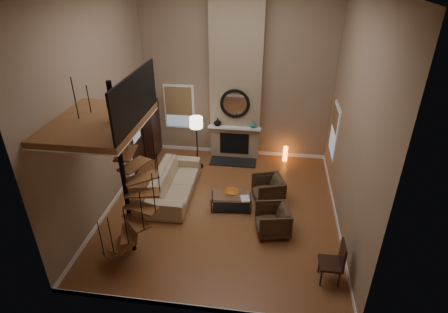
# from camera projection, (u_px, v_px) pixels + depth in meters

# --- Properties ---
(ground) EXTENTS (6.00, 6.50, 0.01)m
(ground) POSITION_uv_depth(u_px,v_px,m) (222.00, 209.00, 9.88)
(ground) COLOR #985C31
(ground) RESTS_ON ground
(back_wall) EXTENTS (6.00, 0.02, 5.50)m
(back_wall) POSITION_uv_depth(u_px,v_px,m) (237.00, 75.00, 11.38)
(back_wall) COLOR #91775E
(back_wall) RESTS_ON ground
(front_wall) EXTENTS (6.00, 0.02, 5.50)m
(front_wall) POSITION_uv_depth(u_px,v_px,m) (192.00, 192.00, 5.73)
(front_wall) COLOR #91775E
(front_wall) RESTS_ON ground
(left_wall) EXTENTS (0.02, 6.50, 5.50)m
(left_wall) POSITION_uv_depth(u_px,v_px,m) (100.00, 108.00, 8.92)
(left_wall) COLOR #91775E
(left_wall) RESTS_ON ground
(right_wall) EXTENTS (0.02, 6.50, 5.50)m
(right_wall) POSITION_uv_depth(u_px,v_px,m) (354.00, 121.00, 8.19)
(right_wall) COLOR #91775E
(right_wall) RESTS_ON ground
(baseboard_back) EXTENTS (6.00, 0.02, 0.12)m
(baseboard_back) POSITION_uv_depth(u_px,v_px,m) (235.00, 151.00, 12.66)
(baseboard_back) COLOR white
(baseboard_back) RESTS_ON ground
(baseboard_front) EXTENTS (6.00, 0.02, 0.12)m
(baseboard_front) POSITION_uv_depth(u_px,v_px,m) (198.00, 308.00, 7.04)
(baseboard_front) COLOR white
(baseboard_front) RESTS_ON ground
(baseboard_left) EXTENTS (0.02, 6.50, 0.12)m
(baseboard_left) POSITION_uv_depth(u_px,v_px,m) (116.00, 198.00, 10.22)
(baseboard_left) COLOR white
(baseboard_left) RESTS_ON ground
(baseboard_right) EXTENTS (0.02, 6.50, 0.12)m
(baseboard_right) POSITION_uv_depth(u_px,v_px,m) (336.00, 217.00, 9.49)
(baseboard_right) COLOR white
(baseboard_right) RESTS_ON ground
(chimney_breast) EXTENTS (1.60, 0.38, 5.50)m
(chimney_breast) POSITION_uv_depth(u_px,v_px,m) (236.00, 77.00, 11.21)
(chimney_breast) COLOR #8F7A5D
(chimney_breast) RESTS_ON ground
(hearth) EXTENTS (1.50, 0.60, 0.04)m
(hearth) POSITION_uv_depth(u_px,v_px,m) (233.00, 162.00, 12.10)
(hearth) COLOR black
(hearth) RESTS_ON ground
(firebox) EXTENTS (0.95, 0.02, 0.72)m
(firebox) POSITION_uv_depth(u_px,v_px,m) (234.00, 144.00, 12.10)
(firebox) COLOR black
(firebox) RESTS_ON chimney_breast
(mantel) EXTENTS (1.70, 0.18, 0.06)m
(mantel) POSITION_uv_depth(u_px,v_px,m) (234.00, 128.00, 11.74)
(mantel) COLOR white
(mantel) RESTS_ON chimney_breast
(mirror_frame) EXTENTS (0.94, 0.10, 0.94)m
(mirror_frame) POSITION_uv_depth(u_px,v_px,m) (235.00, 104.00, 11.41)
(mirror_frame) COLOR black
(mirror_frame) RESTS_ON chimney_breast
(mirror_disc) EXTENTS (0.80, 0.01, 0.80)m
(mirror_disc) POSITION_uv_depth(u_px,v_px,m) (235.00, 104.00, 11.41)
(mirror_disc) COLOR white
(mirror_disc) RESTS_ON chimney_breast
(vase_left) EXTENTS (0.24, 0.24, 0.25)m
(vase_left) POSITION_uv_depth(u_px,v_px,m) (218.00, 122.00, 11.77)
(vase_left) COLOR black
(vase_left) RESTS_ON mantel
(vase_right) EXTENTS (0.20, 0.20, 0.21)m
(vase_right) POSITION_uv_depth(u_px,v_px,m) (253.00, 125.00, 11.64)
(vase_right) COLOR #1C6162
(vase_right) RESTS_ON mantel
(window_back) EXTENTS (1.02, 0.06, 1.52)m
(window_back) POSITION_uv_depth(u_px,v_px,m) (179.00, 106.00, 12.13)
(window_back) COLOR white
(window_back) RESTS_ON back_wall
(window_right) EXTENTS (0.06, 1.02, 1.52)m
(window_right) POSITION_uv_depth(u_px,v_px,m) (335.00, 130.00, 10.47)
(window_right) COLOR white
(window_right) RESTS_ON right_wall
(entry_door) EXTENTS (0.10, 1.05, 2.16)m
(entry_door) POSITION_uv_depth(u_px,v_px,m) (136.00, 138.00, 11.30)
(entry_door) COLOR white
(entry_door) RESTS_ON ground
(loft) EXTENTS (1.70, 2.20, 1.09)m
(loft) POSITION_uv_depth(u_px,v_px,m) (102.00, 120.00, 7.01)
(loft) COLOR brown
(loft) RESTS_ON left_wall
(spiral_stair) EXTENTS (1.47, 1.47, 4.06)m
(spiral_stair) POSITION_uv_depth(u_px,v_px,m) (126.00, 185.00, 7.68)
(spiral_stair) COLOR black
(spiral_stair) RESTS_ON ground
(hutch) EXTENTS (0.39, 0.84, 1.87)m
(hutch) POSITION_uv_depth(u_px,v_px,m) (151.00, 128.00, 12.19)
(hutch) COLOR black
(hutch) RESTS_ON ground
(sofa) EXTENTS (1.07, 2.63, 0.76)m
(sofa) POSITION_uv_depth(u_px,v_px,m) (174.00, 182.00, 10.32)
(sofa) COLOR tan
(sofa) RESTS_ON ground
(armchair_near) EXTENTS (0.99, 0.98, 0.72)m
(armchair_near) POSITION_uv_depth(u_px,v_px,m) (271.00, 189.00, 10.10)
(armchair_near) COLOR #422F1E
(armchair_near) RESTS_ON ground
(armchair_far) EXTENTS (0.94, 0.92, 0.73)m
(armchair_far) POSITION_uv_depth(u_px,v_px,m) (276.00, 220.00, 8.90)
(armchair_far) COLOR #422F1E
(armchair_far) RESTS_ON ground
(coffee_table) EXTENTS (1.14, 0.65, 0.43)m
(coffee_table) POSITION_uv_depth(u_px,v_px,m) (231.00, 200.00, 9.76)
(coffee_table) COLOR silver
(coffee_table) RESTS_ON ground
(bowl) EXTENTS (0.36, 0.36, 0.09)m
(bowl) POSITION_uv_depth(u_px,v_px,m) (232.00, 192.00, 9.70)
(bowl) COLOR orange
(bowl) RESTS_ON coffee_table
(book) EXTENTS (0.28, 0.34, 0.03)m
(book) POSITION_uv_depth(u_px,v_px,m) (244.00, 199.00, 9.50)
(book) COLOR gray
(book) RESTS_ON coffee_table
(floor_lamp) EXTENTS (0.40, 0.40, 1.71)m
(floor_lamp) POSITION_uv_depth(u_px,v_px,m) (196.00, 126.00, 11.20)
(floor_lamp) COLOR black
(floor_lamp) RESTS_ON ground
(accent_lamp) EXTENTS (0.15, 0.15, 0.52)m
(accent_lamp) POSITION_uv_depth(u_px,v_px,m) (285.00, 154.00, 12.10)
(accent_lamp) COLOR orange
(accent_lamp) RESTS_ON ground
(side_chair) EXTENTS (0.48, 0.48, 1.00)m
(side_chair) POSITION_uv_depth(u_px,v_px,m) (335.00, 261.00, 7.48)
(side_chair) COLOR black
(side_chair) RESTS_ON ground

